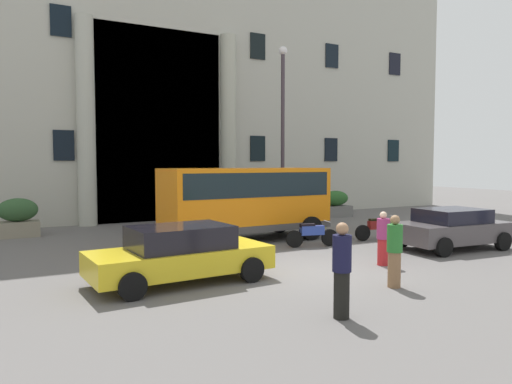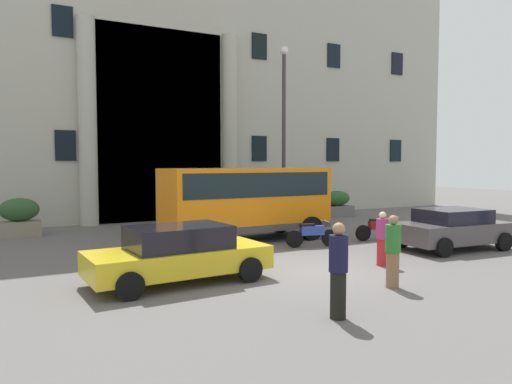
% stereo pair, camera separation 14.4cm
% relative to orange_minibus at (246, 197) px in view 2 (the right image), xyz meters
% --- Properties ---
extents(ground_plane, '(80.00, 64.00, 0.12)m').
position_rel_orange_minibus_xyz_m(ground_plane, '(-0.57, -5.50, -1.69)').
color(ground_plane, '#5F5B59').
extents(office_building_facade, '(37.75, 9.67, 16.97)m').
position_rel_orange_minibus_xyz_m(office_building_facade, '(-0.58, 11.98, 6.85)').
color(office_building_facade, '#AEAC9F').
rests_on(office_building_facade, ground_plane).
extents(orange_minibus, '(6.37, 2.73, 2.74)m').
position_rel_orange_minibus_xyz_m(orange_minibus, '(0.00, 0.00, 0.00)').
color(orange_minibus, orange).
rests_on(orange_minibus, ground_plane).
extents(bus_stop_sign, '(0.44, 0.08, 2.56)m').
position_rel_orange_minibus_xyz_m(bus_stop_sign, '(4.70, 1.41, -0.04)').
color(bus_stop_sign, '#95A018').
rests_on(bus_stop_sign, ground_plane).
extents(hedge_planter_far_east, '(1.43, 0.72, 1.57)m').
position_rel_orange_minibus_xyz_m(hedge_planter_far_east, '(0.51, 4.88, -0.87)').
color(hedge_planter_far_east, slate).
rests_on(hedge_planter_far_east, ground_plane).
extents(hedge_planter_far_west, '(1.56, 0.91, 1.54)m').
position_rel_orange_minibus_xyz_m(hedge_planter_far_west, '(-7.62, 4.97, -0.89)').
color(hedge_planter_far_west, gray).
rests_on(hedge_planter_far_west, ground_plane).
extents(hedge_planter_east, '(1.47, 0.77, 1.18)m').
position_rel_orange_minibus_xyz_m(hedge_planter_east, '(3.92, 5.28, -1.07)').
color(hedge_planter_east, '#6D695B').
rests_on(hedge_planter_east, ground_plane).
extents(hedge_planter_entrance_right, '(1.71, 0.97, 1.42)m').
position_rel_orange_minibus_xyz_m(hedge_planter_entrance_right, '(7.87, 4.88, -0.95)').
color(hedge_planter_entrance_right, slate).
rests_on(hedge_planter_entrance_right, ground_plane).
extents(parked_sedan_far, '(4.51, 2.29, 1.40)m').
position_rel_orange_minibus_xyz_m(parked_sedan_far, '(-4.25, -4.89, -0.92)').
color(parked_sedan_far, gold).
rests_on(parked_sedan_far, ground_plane).
extents(white_taxi_kerbside, '(4.01, 2.29, 1.38)m').
position_rel_orange_minibus_xyz_m(white_taxi_kerbside, '(5.41, -4.84, -0.92)').
color(white_taxi_kerbside, '#4C4648').
rests_on(white_taxi_kerbside, ground_plane).
extents(scooter_by_planter, '(2.08, 0.57, 0.89)m').
position_rel_orange_minibus_xyz_m(scooter_by_planter, '(4.53, -2.24, -1.17)').
color(scooter_by_planter, black).
rests_on(scooter_by_planter, ground_plane).
extents(motorcycle_near_kerb, '(1.88, 0.68, 0.89)m').
position_rel_orange_minibus_xyz_m(motorcycle_near_kerb, '(1.39, -2.29, -1.18)').
color(motorcycle_near_kerb, black).
rests_on(motorcycle_near_kerb, ground_plane).
extents(pedestrian_man_red_shirt, '(0.36, 0.36, 1.71)m').
position_rel_orange_minibus_xyz_m(pedestrian_man_red_shirt, '(0.06, -7.69, -0.77)').
color(pedestrian_man_red_shirt, '#866141').
rests_on(pedestrian_man_red_shirt, ground_plane).
extents(pedestrian_child_trailing, '(0.36, 0.36, 1.55)m').
position_rel_orange_minibus_xyz_m(pedestrian_child_trailing, '(1.52, -5.73, -0.86)').
color(pedestrian_child_trailing, '#B02124').
rests_on(pedestrian_child_trailing, ground_plane).
extents(pedestrian_man_crossing, '(0.36, 0.36, 1.82)m').
position_rel_orange_minibus_xyz_m(pedestrian_man_crossing, '(-2.44, -8.91, -0.71)').
color(pedestrian_man_crossing, black).
rests_on(pedestrian_man_crossing, ground_plane).
extents(lamppost_plaza_centre, '(0.40, 0.40, 8.35)m').
position_rel_orange_minibus_xyz_m(lamppost_plaza_centre, '(3.58, 3.31, 3.18)').
color(lamppost_plaza_centre, '#3F343C').
rests_on(lamppost_plaza_centre, ground_plane).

